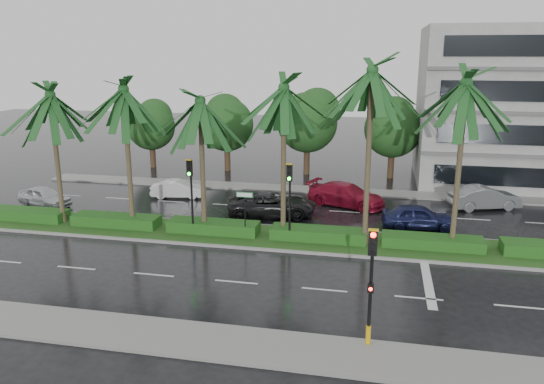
% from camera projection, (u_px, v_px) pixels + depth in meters
% --- Properties ---
extents(ground, '(120.00, 120.00, 0.00)m').
position_uv_depth(ground, '(261.00, 244.00, 28.71)').
color(ground, black).
rests_on(ground, ground).
extents(near_sidewalk, '(40.00, 2.40, 0.12)m').
position_uv_depth(near_sidewalk, '(198.00, 340.00, 19.04)').
color(near_sidewalk, gray).
rests_on(near_sidewalk, ground).
extents(far_sidewalk, '(40.00, 2.00, 0.12)m').
position_uv_depth(far_sidewalk, '(296.00, 189.00, 40.06)').
color(far_sidewalk, gray).
rests_on(far_sidewalk, ground).
extents(median, '(36.00, 4.00, 0.15)m').
position_uv_depth(median, '(265.00, 237.00, 29.64)').
color(median, gray).
rests_on(median, ground).
extents(hedge, '(35.20, 1.40, 0.60)m').
position_uv_depth(hedge, '(265.00, 230.00, 29.55)').
color(hedge, '#134516').
rests_on(hedge, median).
extents(lane_markings, '(34.00, 13.06, 0.01)m').
position_uv_depth(lane_markings, '(316.00, 251.00, 27.71)').
color(lane_markings, silver).
rests_on(lane_markings, ground).
extents(palm_row, '(26.30, 4.20, 9.88)m').
position_uv_depth(palm_row, '(241.00, 100.00, 27.98)').
color(palm_row, '#3D3323').
rests_on(palm_row, median).
extents(signal_near, '(0.34, 0.45, 4.36)m').
position_uv_depth(signal_near, '(371.00, 282.00, 18.01)').
color(signal_near, black).
rests_on(signal_near, near_sidewalk).
extents(signal_median_left, '(0.34, 0.42, 4.36)m').
position_uv_depth(signal_median_left, '(191.00, 186.00, 29.01)').
color(signal_median_left, black).
rests_on(signal_median_left, median).
extents(signal_median_right, '(0.34, 0.42, 4.36)m').
position_uv_depth(signal_median_right, '(290.00, 191.00, 27.94)').
color(signal_median_right, black).
rests_on(signal_median_right, median).
extents(street_sign, '(0.95, 0.09, 2.60)m').
position_uv_depth(street_sign, '(245.00, 203.00, 28.82)').
color(street_sign, black).
rests_on(street_sign, median).
extents(bg_trees, '(32.72, 5.21, 7.52)m').
position_uv_depth(bg_trees, '(327.00, 122.00, 43.89)').
color(bg_trees, '#322217').
rests_on(bg_trees, ground).
extents(building, '(16.00, 10.00, 12.00)m').
position_uv_depth(building, '(527.00, 107.00, 40.89)').
color(building, gray).
rests_on(building, ground).
extents(car_silver, '(2.67, 4.26, 1.35)m').
position_uv_depth(car_silver, '(45.00, 197.00, 35.59)').
color(car_silver, silver).
rests_on(car_silver, ground).
extents(car_white, '(2.03, 4.00, 1.26)m').
position_uv_depth(car_white, '(178.00, 189.00, 37.79)').
color(car_white, silver).
rests_on(car_white, ground).
extents(car_darkgrey, '(3.74, 5.94, 1.53)m').
position_uv_depth(car_darkgrey, '(271.00, 205.00, 33.42)').
color(car_darkgrey, black).
rests_on(car_darkgrey, ground).
extents(car_red, '(3.89, 5.73, 1.54)m').
position_uv_depth(car_red, '(346.00, 195.00, 35.70)').
color(car_red, maroon).
rests_on(car_red, ground).
extents(car_blue, '(2.01, 4.36, 1.45)m').
position_uv_depth(car_blue, '(419.00, 217.00, 31.10)').
color(car_blue, '#181D4A').
rests_on(car_blue, ground).
extents(car_grey, '(3.04, 4.91, 1.53)m').
position_uv_depth(car_grey, '(484.00, 198.00, 35.02)').
color(car_grey, slate).
rests_on(car_grey, ground).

